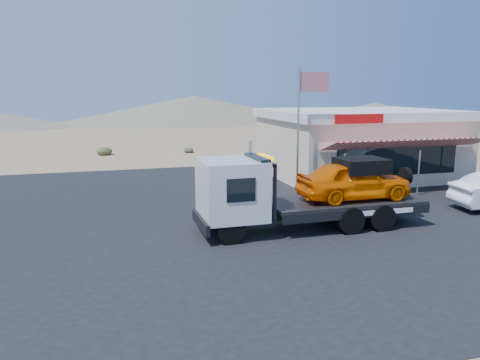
% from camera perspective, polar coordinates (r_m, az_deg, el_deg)
% --- Properties ---
extents(ground, '(120.00, 120.00, 0.00)m').
position_cam_1_polar(ground, '(16.80, -1.90, -6.56)').
color(ground, '#9E7D5A').
rests_on(ground, ground).
extents(asphalt_lot, '(32.00, 24.00, 0.02)m').
position_cam_1_polar(asphalt_lot, '(20.10, 1.49, -3.60)').
color(asphalt_lot, black).
rests_on(asphalt_lot, ground).
extents(tow_truck, '(8.34, 2.47, 2.79)m').
position_cam_1_polar(tow_truck, '(17.19, 8.08, -1.08)').
color(tow_truck, black).
rests_on(tow_truck, asphalt_lot).
extents(jerky_store, '(10.40, 9.97, 3.90)m').
position_cam_1_polar(jerky_store, '(28.62, 14.20, 4.44)').
color(jerky_store, beige).
rests_on(jerky_store, asphalt_lot).
extents(flagpole, '(1.55, 0.10, 6.00)m').
position_cam_1_polar(flagpole, '(21.95, 7.70, 7.47)').
color(flagpole, '#99999E').
rests_on(flagpole, asphalt_lot).
extents(distant_hills, '(126.00, 48.00, 4.20)m').
position_cam_1_polar(distant_hills, '(70.97, -21.19, 7.61)').
color(distant_hills, '#726B59').
rests_on(distant_hills, ground).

